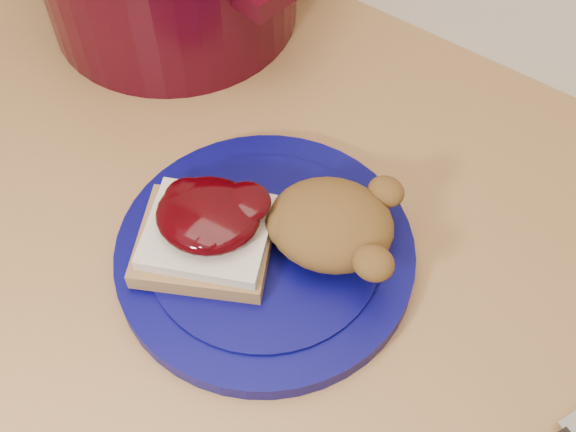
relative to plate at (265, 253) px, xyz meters
The scene contains 4 objects.
base_cabinet 0.48m from the plate, 46.58° to the left, with size 4.00×0.60×0.86m, color beige.
plate is the anchor object (origin of this frame).
sandwich 0.06m from the plate, 143.89° to the right, with size 0.14×0.14×0.05m.
stuffing_mound 0.07m from the plate, 39.83° to the left, with size 0.11×0.09×0.05m, color brown.
Camera 1 is at (0.17, 1.20, 1.44)m, focal length 45.00 mm.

